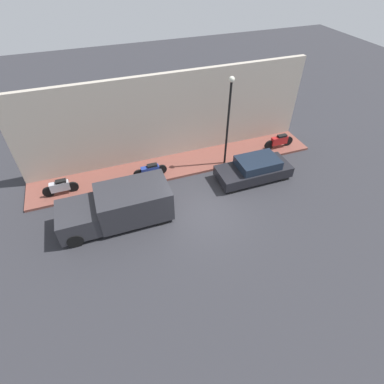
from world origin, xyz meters
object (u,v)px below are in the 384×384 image
object	(u,v)px
motorcycle_red	(279,141)
streetlamp	(229,114)
delivery_van	(117,207)
motorcycle_blue	(150,170)
scooter_silver	(60,187)
parked_car	(254,169)

from	to	relation	value
motorcycle_red	streetlamp	size ratio (longest dim) A/B	0.39
motorcycle_red	delivery_van	bearing A→B (deg)	104.85
motorcycle_blue	scooter_silver	world-z (taller)	scooter_silver
scooter_silver	motorcycle_red	size ratio (longest dim) A/B	0.90
scooter_silver	motorcycle_red	bearing A→B (deg)	-89.98
scooter_silver	motorcycle_red	distance (m)	12.98
parked_car	delivery_van	bearing A→B (deg)	95.45
motorcycle_blue	motorcycle_red	distance (m)	8.26
delivery_van	scooter_silver	xyz separation A→B (m)	(2.77, 2.53, -0.30)
streetlamp	motorcycle_blue	bearing A→B (deg)	86.73
streetlamp	parked_car	bearing A→B (deg)	-149.06
parked_car	motorcycle_red	size ratio (longest dim) A/B	2.05
delivery_van	streetlamp	world-z (taller)	streetlamp
scooter_silver	streetlamp	world-z (taller)	streetlamp
parked_car	scooter_silver	xyz separation A→B (m)	(2.04, 10.11, -0.01)
delivery_van	motorcycle_blue	size ratio (longest dim) A/B	2.72
motorcycle_blue	motorcycle_red	bearing A→B (deg)	-89.19
streetlamp	delivery_van	bearing A→B (deg)	110.08
motorcycle_blue	streetlamp	xyz separation A→B (m)	(-0.25, -4.39, 2.70)
scooter_silver	streetlamp	bearing A→B (deg)	-92.29
motorcycle_red	scooter_silver	bearing A→B (deg)	90.02
delivery_van	scooter_silver	distance (m)	3.76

